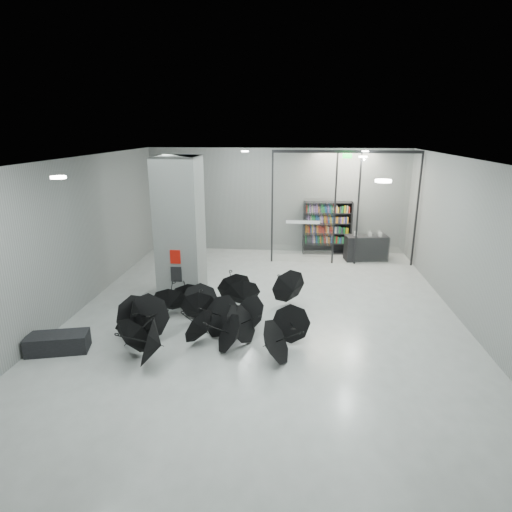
# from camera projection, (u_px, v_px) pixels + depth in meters

# --- Properties ---
(room) EXTENTS (14.00, 14.02, 4.01)m
(room) POSITION_uv_depth(u_px,v_px,m) (263.00, 214.00, 9.59)
(room) COLOR gray
(room) RESTS_ON ground
(column) EXTENTS (1.20, 1.20, 4.00)m
(column) POSITION_uv_depth(u_px,v_px,m) (180.00, 228.00, 11.96)
(column) COLOR slate
(column) RESTS_ON ground
(fire_cabinet) EXTENTS (0.28, 0.04, 0.38)m
(fire_cabinet) POSITION_uv_depth(u_px,v_px,m) (175.00, 257.00, 11.56)
(fire_cabinet) COLOR #A50A07
(fire_cabinet) RESTS_ON column
(info_panel) EXTENTS (0.30, 0.03, 0.42)m
(info_panel) POSITION_uv_depth(u_px,v_px,m) (176.00, 274.00, 11.70)
(info_panel) COLOR black
(info_panel) RESTS_ON column
(exit_sign) EXTENTS (0.30, 0.06, 0.15)m
(exit_sign) POSITION_uv_depth(u_px,v_px,m) (347.00, 156.00, 14.14)
(exit_sign) COLOR #0CE533
(exit_sign) RESTS_ON room
(glass_partition) EXTENTS (5.06, 0.08, 4.00)m
(glass_partition) POSITION_uv_depth(u_px,v_px,m) (344.00, 204.00, 14.80)
(glass_partition) COLOR silver
(glass_partition) RESTS_ON ground
(bench) EXTENTS (1.38, 0.85, 0.41)m
(bench) POSITION_uv_depth(u_px,v_px,m) (58.00, 343.00, 9.29)
(bench) COLOR black
(bench) RESTS_ON ground
(bookshelf) EXTENTS (1.87, 0.48, 2.03)m
(bookshelf) POSITION_uv_depth(u_px,v_px,m) (327.00, 228.00, 16.37)
(bookshelf) COLOR black
(bookshelf) RESTS_ON ground
(shop_counter) EXTENTS (1.61, 0.83, 0.92)m
(shop_counter) POSITION_uv_depth(u_px,v_px,m) (366.00, 248.00, 15.70)
(shop_counter) COLOR black
(shop_counter) RESTS_ON ground
(umbrella_cluster) EXTENTS (4.99, 4.64, 1.33)m
(umbrella_cluster) POSITION_uv_depth(u_px,v_px,m) (204.00, 320.00, 10.15)
(umbrella_cluster) COLOR black
(umbrella_cluster) RESTS_ON ground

